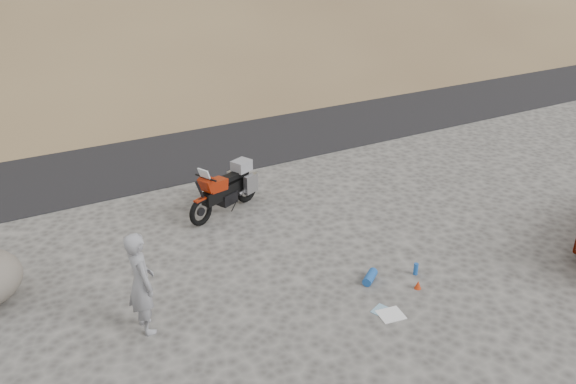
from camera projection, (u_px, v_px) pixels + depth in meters
name	position (u px, v px, depth m)	size (l,w,h in m)	color
ground	(263.00, 293.00, 10.59)	(140.00, 140.00, 0.00)	#474541
road	(132.00, 147.00, 17.67)	(120.00, 7.00, 0.05)	black
motorcycle	(228.00, 189.00, 13.45)	(2.17, 1.18, 1.37)	black
man	(147.00, 328.00, 9.67)	(0.68, 0.45, 1.87)	gray
gear_white_cloth	(391.00, 315.00, 9.99)	(0.44, 0.39, 0.01)	white
gear_blue_mat	(370.00, 277.00, 10.92)	(0.18, 0.18, 0.45)	#1A4E9E
gear_bottle	(416.00, 269.00, 11.12)	(0.09, 0.09, 0.25)	#1A4E9E
gear_funnel	(418.00, 285.00, 10.69)	(0.13, 0.13, 0.17)	red
gear_blue_cloth	(380.00, 310.00, 10.11)	(0.33, 0.24, 0.01)	#7BA6BE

